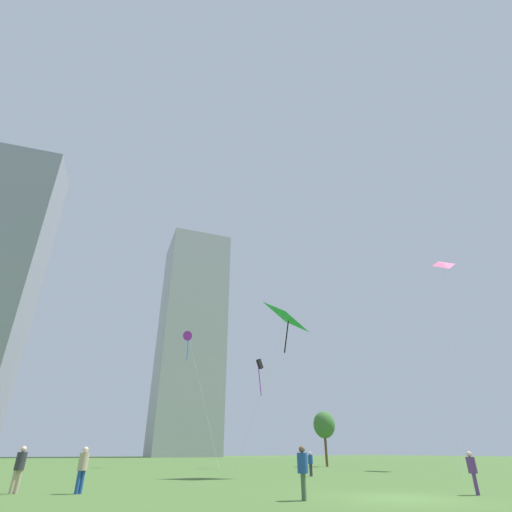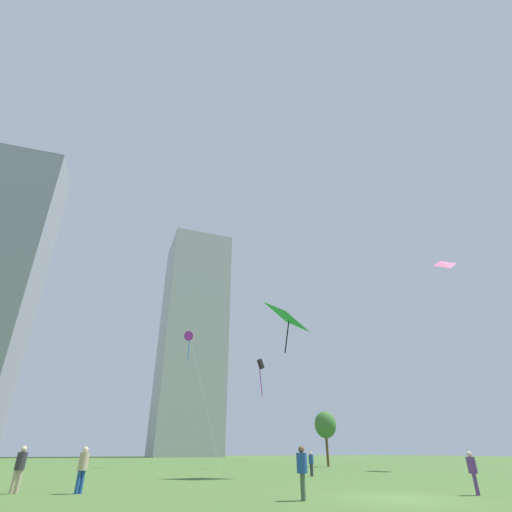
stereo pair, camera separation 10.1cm
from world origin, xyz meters
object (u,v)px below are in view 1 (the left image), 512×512
(kite_flying_2, at_px, (444,265))
(distant_highrise_0, at_px, (190,338))
(park_tree_0, at_px, (324,425))
(kite_flying_0, at_px, (260,367))
(person_standing_5, at_px, (303,468))
(person_standing_0, at_px, (83,466))
(kite_flying_3, at_px, (189,336))
(kite_flying_1, at_px, (286,318))
(person_standing_2, at_px, (310,462))
(person_standing_3, at_px, (20,466))
(person_standing_1, at_px, (472,469))

(kite_flying_2, height_order, distant_highrise_0, distant_highrise_0)
(park_tree_0, bearing_deg, kite_flying_0, 178.41)
(person_standing_5, relative_size, kite_flying_2, 0.08)
(distant_highrise_0, bearing_deg, person_standing_0, -102.86)
(kite_flying_2, xyz_separation_m, distant_highrise_0, (7.32, 102.97, 15.71))
(kite_flying_3, xyz_separation_m, distant_highrise_0, (30.47, 80.96, 22.33))
(person_standing_5, distance_m, kite_flying_1, 16.98)
(person_standing_2, bearing_deg, park_tree_0, 19.66)
(park_tree_0, height_order, distant_highrise_0, distant_highrise_0)
(kite_flying_0, xyz_separation_m, kite_flying_3, (-6.46, 7.01, 4.40))
(person_standing_2, bearing_deg, kite_flying_1, 166.21)
(person_standing_2, distance_m, kite_flying_0, 17.80)
(person_standing_5, xyz_separation_m, kite_flying_3, (7.41, 33.25, 13.80))
(person_standing_3, distance_m, kite_flying_0, 30.64)
(park_tree_0, distance_m, distant_highrise_0, 95.33)
(person_standing_1, bearing_deg, person_standing_0, 111.98)
(kite_flying_2, distance_m, park_tree_0, 23.90)
(person_standing_3, bearing_deg, kite_flying_1, 12.31)
(distant_highrise_0, bearing_deg, kite_flying_2, -84.41)
(person_standing_1, distance_m, kite_flying_0, 30.50)
(kite_flying_1, bearing_deg, kite_flying_0, 66.61)
(kite_flying_2, bearing_deg, kite_flying_1, 179.67)
(person_standing_3, bearing_deg, kite_flying_2, 5.67)
(person_standing_5, bearing_deg, kite_flying_3, 29.09)
(person_standing_1, relative_size, person_standing_5, 0.90)
(person_standing_0, distance_m, kite_flying_0, 29.85)
(kite_flying_3, bearing_deg, person_standing_2, -84.52)
(person_standing_0, bearing_deg, kite_flying_3, -144.64)
(person_standing_0, xyz_separation_m, kite_flying_2, (37.23, 4.52, 20.42))
(person_standing_5, bearing_deg, park_tree_0, 0.58)
(person_standing_3, bearing_deg, person_standing_2, 12.58)
(person_standing_1, distance_m, kite_flying_3, 37.87)
(person_standing_1, relative_size, person_standing_3, 0.88)
(person_standing_2, height_order, kite_flying_1, kite_flying_1)
(person_standing_2, bearing_deg, kite_flying_0, 45.64)
(person_standing_1, height_order, person_standing_5, person_standing_5)
(person_standing_0, distance_m, kite_flying_3, 33.05)
(kite_flying_1, distance_m, distant_highrise_0, 110.34)
(person_standing_2, bearing_deg, person_standing_0, 170.35)
(person_standing_1, distance_m, person_standing_2, 14.01)
(distant_highrise_0, bearing_deg, person_standing_2, -95.87)
(kite_flying_1, relative_size, kite_flying_2, 0.54)
(person_standing_2, bearing_deg, kite_flying_3, 68.16)
(kite_flying_1, height_order, park_tree_0, kite_flying_1)
(person_standing_0, distance_m, kite_flying_1, 18.00)
(person_standing_2, distance_m, person_standing_5, 15.17)
(kite_flying_0, relative_size, park_tree_0, 1.92)
(person_standing_2, relative_size, person_standing_5, 0.88)
(person_standing_5, bearing_deg, person_standing_3, 89.50)
(person_standing_5, height_order, park_tree_0, park_tree_0)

